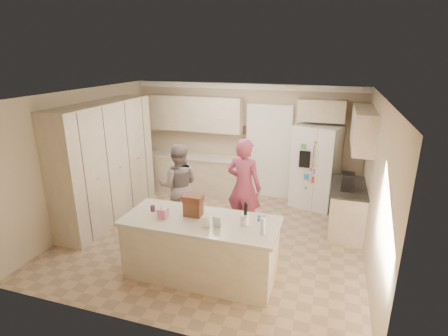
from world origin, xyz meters
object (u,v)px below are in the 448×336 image
(island_base, at_px, (201,249))
(tissue_box, at_px, (163,213))
(utensil_crock, at_px, (245,220))
(refrigerator, at_px, (316,167))
(dollhouse_body, at_px, (193,209))
(teen_boy, at_px, (179,185))
(teen_girl, at_px, (244,187))
(coffee_maker, at_px, (348,182))

(island_base, height_order, tissue_box, tissue_box)
(island_base, height_order, utensil_crock, utensil_crock)
(utensil_crock, bearing_deg, refrigerator, 75.78)
(island_base, bearing_deg, dollhouse_body, 146.31)
(teen_boy, bearing_deg, utensil_crock, 121.40)
(utensil_crock, relative_size, dollhouse_body, 0.58)
(island_base, bearing_deg, teen_girl, 79.76)
(coffee_maker, height_order, island_base, coffee_maker)
(utensil_crock, height_order, dollhouse_body, dollhouse_body)
(teen_girl, bearing_deg, island_base, 90.17)
(tissue_box, xyz_separation_m, teen_girl, (0.82, 1.59, -0.08))
(teen_boy, bearing_deg, dollhouse_body, 103.93)
(utensil_crock, bearing_deg, coffee_maker, 52.88)
(tissue_box, height_order, dollhouse_body, dollhouse_body)
(refrigerator, bearing_deg, teen_boy, -128.17)
(dollhouse_body, relative_size, teen_girl, 0.14)
(utensil_crock, bearing_deg, island_base, -175.60)
(refrigerator, relative_size, dollhouse_body, 6.92)
(coffee_maker, bearing_deg, teen_boy, -171.10)
(tissue_box, xyz_separation_m, dollhouse_body, (0.40, 0.20, 0.04))
(coffee_maker, relative_size, teen_girl, 0.16)
(island_base, relative_size, teen_boy, 1.35)
(teen_boy, height_order, teen_girl, teen_girl)
(coffee_maker, distance_m, island_base, 2.87)
(teen_boy, distance_m, teen_girl, 1.28)
(dollhouse_body, bearing_deg, coffee_maker, 39.29)
(utensil_crock, height_order, teen_girl, teen_girl)
(teen_boy, bearing_deg, teen_girl, 163.97)
(tissue_box, relative_size, teen_girl, 0.08)
(tissue_box, distance_m, teen_boy, 1.60)
(coffee_maker, bearing_deg, tissue_box, -142.43)
(island_base, height_order, teen_girl, teen_girl)
(refrigerator, relative_size, tissue_box, 12.86)
(refrigerator, relative_size, teen_girl, 0.99)
(refrigerator, distance_m, island_base, 3.49)
(dollhouse_body, bearing_deg, teen_girl, 73.20)
(refrigerator, distance_m, coffee_maker, 1.40)
(utensil_crock, relative_size, tissue_box, 1.07)
(teen_boy, bearing_deg, refrigerator, -163.57)
(coffee_maker, height_order, dollhouse_body, coffee_maker)
(refrigerator, xyz_separation_m, tissue_box, (-1.99, -3.25, 0.10))
(refrigerator, bearing_deg, tissue_box, -104.93)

